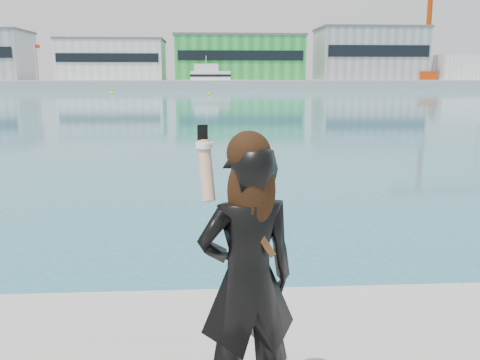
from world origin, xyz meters
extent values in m
cube|color=#9E9E99|center=(0.00, 130.00, 1.00)|extent=(320.00, 40.00, 2.00)
cube|color=silver|center=(-22.00, 128.00, 6.50)|extent=(24.00, 15.00, 9.00)
cube|color=black|center=(-22.00, 120.40, 6.95)|extent=(22.80, 0.20, 1.98)
cube|color=#59595B|center=(-22.00, 128.00, 11.25)|extent=(24.48, 15.30, 0.50)
cube|color=green|center=(8.00, 128.00, 7.00)|extent=(30.00, 16.00, 10.00)
cube|color=black|center=(8.00, 119.90, 7.50)|extent=(28.50, 0.20, 2.20)
cube|color=#59595B|center=(8.00, 128.00, 12.25)|extent=(30.60, 16.32, 0.50)
cube|color=gray|center=(40.00, 128.00, 8.00)|extent=(25.00, 15.00, 12.00)
cube|color=black|center=(40.00, 120.40, 8.60)|extent=(23.75, 0.20, 2.64)
cube|color=#59595B|center=(40.00, 128.00, 14.25)|extent=(25.50, 15.30, 0.50)
cube|color=silver|center=(62.00, 126.00, 5.00)|extent=(12.00, 10.00, 6.00)
cube|color=#C43B0B|center=(52.00, 122.00, 3.00)|extent=(4.00, 4.00, 2.00)
cylinder|color=#C43B0B|center=(52.00, 122.00, 15.00)|extent=(1.20, 1.20, 22.00)
cylinder|color=silver|center=(-38.00, 121.00, 6.00)|extent=(0.16, 0.16, 8.00)
cube|color=red|center=(-37.40, 121.00, 9.40)|extent=(1.20, 0.04, 0.80)
cylinder|color=silver|center=(22.00, 121.00, 6.00)|extent=(0.16, 0.16, 8.00)
cube|color=red|center=(22.60, 121.00, 9.40)|extent=(1.20, 0.04, 0.80)
cube|color=white|center=(1.81, 114.45, 1.03)|extent=(15.59, 4.71, 2.06)
cube|color=white|center=(0.95, 114.43, 3.01)|extent=(8.69, 3.84, 1.89)
cube|color=white|center=(0.09, 114.40, 4.73)|extent=(5.24, 3.06, 1.55)
cube|color=black|center=(0.95, 114.43, 3.01)|extent=(8.87, 3.93, 0.52)
cylinder|color=silver|center=(0.09, 114.40, 6.36)|extent=(0.14, 0.14, 1.72)
sphere|color=#FFF40D|center=(0.47, 79.90, 0.00)|extent=(0.50, 0.50, 0.50)
sphere|color=#FFF40D|center=(-15.45, 86.14, 0.00)|extent=(0.50, 0.50, 0.50)
imported|color=black|center=(0.24, -0.88, 1.63)|extent=(0.68, 0.53, 1.66)
sphere|color=black|center=(0.25, -0.90, 2.40)|extent=(0.25, 0.25, 0.25)
ellipsoid|color=black|center=(0.26, -0.95, 2.19)|extent=(0.28, 0.14, 0.44)
cylinder|color=tan|center=(0.00, -0.84, 2.29)|extent=(0.12, 0.21, 0.36)
cylinder|color=white|center=(-0.01, -0.80, 2.43)|extent=(0.10, 0.10, 0.03)
cube|color=black|center=(-0.02, -0.76, 2.49)|extent=(0.06, 0.03, 0.12)
cube|color=#4C2D14|center=(0.29, -0.96, 1.96)|extent=(0.23, 0.07, 0.34)
camera|label=1|loc=(0.01, -3.88, 2.82)|focal=40.00mm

